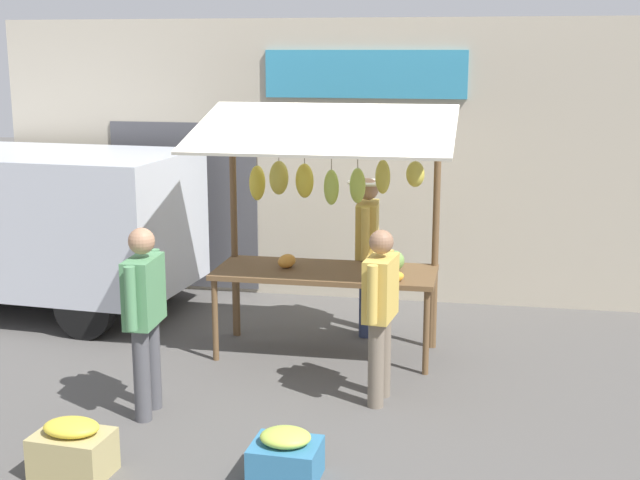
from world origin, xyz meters
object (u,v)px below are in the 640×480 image
Objects in this scene: market_stall at (326,203)px; produce_crate_near at (286,456)px; shopper_in_grey_tee at (380,305)px; vendor_with_sunhat at (367,242)px; shopper_with_ponytail at (145,309)px; produce_crate_side at (73,450)px.

market_stall is 4.97× the size of produce_crate_near.
vendor_with_sunhat is at bearing 18.20° from shopper_in_grey_tee.
market_stall is 1.52m from shopper_in_grey_tee.
market_stall reaches higher than shopper_in_grey_tee.
vendor_with_sunhat reaches higher than shopper_with_ponytail.
produce_crate_near is at bearing -125.25° from shopper_with_ponytail.
market_stall is 4.36× the size of produce_crate_side.
vendor_with_sunhat is 3.51m from produce_crate_near.
shopper_with_ponytail is 3.21× the size of produce_crate_near.
produce_crate_side is (1.53, 0.23, 0.02)m from produce_crate_near.
shopper_with_ponytail is at bearing -35.00° from vendor_with_sunhat.
vendor_with_sunhat reaches higher than shopper_in_grey_tee.
shopper_in_grey_tee is 2.77m from produce_crate_side.
produce_crate_near is (-1.40, 0.90, -0.76)m from shopper_with_ponytail.
vendor_with_sunhat is (-0.32, -0.69, -0.54)m from market_stall.
shopper_in_grey_tee is at bearing -107.51° from produce_crate_near.
shopper_with_ponytail reaches higher than produce_crate_near.
produce_crate_near is (0.12, 3.41, -0.84)m from vendor_with_sunhat.
shopper_in_grey_tee is 2.69× the size of produce_crate_side.
vendor_with_sunhat is at bearing -114.31° from produce_crate_side.
vendor_with_sunhat is at bearing -91.95° from produce_crate_near.
market_stall is 0.93m from vendor_with_sunhat.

